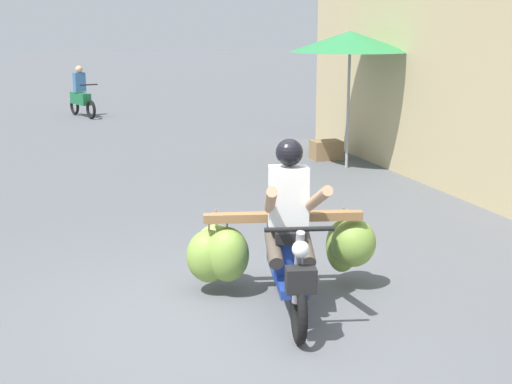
% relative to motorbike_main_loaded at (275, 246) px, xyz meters
% --- Properties ---
extents(ground_plane, '(120.00, 120.00, 0.00)m').
position_rel_motorbike_main_loaded_xyz_m(ground_plane, '(-0.60, -0.46, -0.52)').
color(ground_plane, '#56595E').
extents(motorbike_main_loaded, '(1.85, 1.96, 1.58)m').
position_rel_motorbike_main_loaded_xyz_m(motorbike_main_loaded, '(0.00, 0.00, 0.00)').
color(motorbike_main_loaded, black).
rests_on(motorbike_main_loaded, ground).
extents(motorbike_distant_ahead_left, '(0.72, 1.55, 1.40)m').
position_rel_motorbike_main_loaded_xyz_m(motorbike_distant_ahead_left, '(-0.81, 14.33, 0.05)').
color(motorbike_distant_ahead_left, black).
rests_on(motorbike_distant_ahead_left, ground).
extents(market_umbrella_near_shop, '(2.12, 2.12, 2.41)m').
position_rel_motorbike_main_loaded_xyz_m(market_umbrella_near_shop, '(3.25, 5.57, 1.71)').
color(market_umbrella_near_shop, '#99999E').
rests_on(market_umbrella_near_shop, ground).
extents(produce_crate, '(0.56, 0.40, 0.36)m').
position_rel_motorbike_main_loaded_xyz_m(produce_crate, '(3.21, 6.43, -0.34)').
color(produce_crate, olive).
rests_on(produce_crate, ground).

